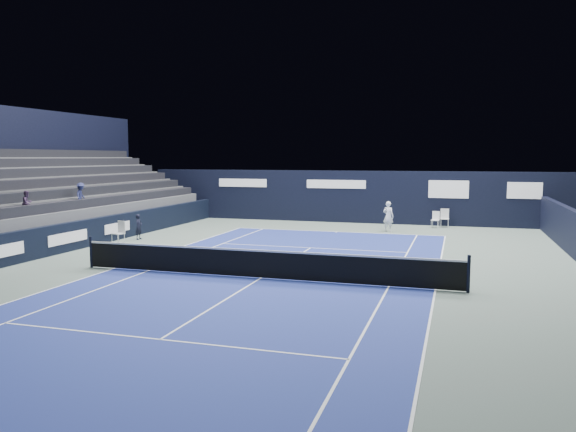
{
  "coord_description": "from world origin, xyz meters",
  "views": [
    {
      "loc": [
        6.05,
        -16.8,
        3.91
      ],
      "look_at": [
        -1.2,
        6.97,
        1.3
      ],
      "focal_mm": 35.0,
      "sensor_mm": 36.0,
      "label": 1
    }
  ],
  "objects_px": {
    "folding_chair_back_a": "(445,217)",
    "tennis_player": "(388,216)",
    "line_judge_chair": "(120,231)",
    "tennis_net": "(260,263)",
    "folding_chair_back_b": "(436,218)"
  },
  "relations": [
    {
      "from": "folding_chair_back_a",
      "to": "tennis_player",
      "type": "height_order",
      "value": "tennis_player"
    },
    {
      "from": "folding_chair_back_b",
      "to": "tennis_net",
      "type": "relative_size",
      "value": 0.07
    },
    {
      "from": "folding_chair_back_b",
      "to": "tennis_net",
      "type": "xyz_separation_m",
      "value": [
        -4.87,
        -15.27,
        -0.01
      ]
    },
    {
      "from": "folding_chair_back_a",
      "to": "folding_chair_back_b",
      "type": "bearing_deg",
      "value": -144.41
    },
    {
      "from": "folding_chair_back_b",
      "to": "folding_chair_back_a",
      "type": "bearing_deg",
      "value": 48.21
    },
    {
      "from": "folding_chair_back_a",
      "to": "tennis_player",
      "type": "bearing_deg",
      "value": -137.46
    },
    {
      "from": "line_judge_chair",
      "to": "tennis_player",
      "type": "bearing_deg",
      "value": 51.45
    },
    {
      "from": "folding_chair_back_a",
      "to": "tennis_net",
      "type": "bearing_deg",
      "value": -111.43
    },
    {
      "from": "folding_chair_back_a",
      "to": "tennis_net",
      "type": "distance_m",
      "value": 16.53
    },
    {
      "from": "folding_chair_back_a",
      "to": "folding_chair_back_b",
      "type": "height_order",
      "value": "folding_chair_back_a"
    },
    {
      "from": "folding_chair_back_a",
      "to": "tennis_net",
      "type": "xyz_separation_m",
      "value": [
        -5.35,
        -15.64,
        -0.08
      ]
    },
    {
      "from": "folding_chair_back_b",
      "to": "tennis_net",
      "type": "distance_m",
      "value": 16.03
    },
    {
      "from": "line_judge_chair",
      "to": "tennis_net",
      "type": "height_order",
      "value": "tennis_net"
    },
    {
      "from": "line_judge_chair",
      "to": "tennis_net",
      "type": "xyz_separation_m",
      "value": [
        8.55,
        -5.0,
        -0.09
      ]
    },
    {
      "from": "folding_chair_back_a",
      "to": "line_judge_chair",
      "type": "bearing_deg",
      "value": -145.11
    }
  ]
}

